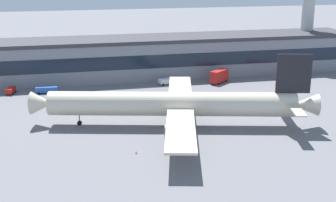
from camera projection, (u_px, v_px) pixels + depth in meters
name	position (u px, v px, depth m)	size (l,w,h in m)	color
ground_plane	(173.00, 133.00, 107.10)	(600.00, 600.00, 0.00)	slate
terminal_building	(134.00, 57.00, 158.64)	(154.84, 17.97, 13.32)	gray
airliner	(176.00, 104.00, 110.38)	(66.60, 57.57, 17.40)	beige
control_tower	(309.00, 5.00, 171.61)	(8.58, 8.58, 36.31)	#B7B7B2
fuel_truck	(284.00, 77.00, 151.61)	(6.88, 8.59, 3.35)	red
belt_loader	(46.00, 90.00, 139.52)	(6.47, 2.29, 1.95)	#2651A5
follow_me_car	(11.00, 90.00, 139.01)	(2.79, 4.70, 1.85)	red
catering_truck	(219.00, 76.00, 151.50)	(7.20, 6.61, 4.15)	red
pushback_tractor	(166.00, 81.00, 149.93)	(5.30, 3.72, 1.75)	white
traffic_cone_0	(136.00, 153.00, 95.31)	(0.44, 0.44, 0.55)	#F2590C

